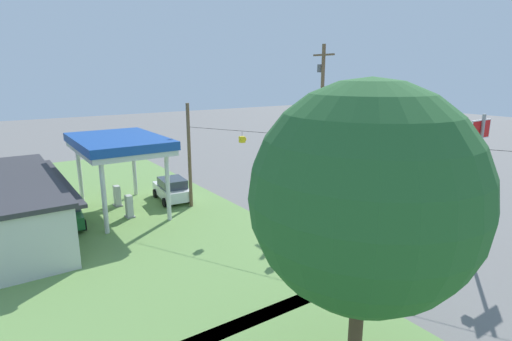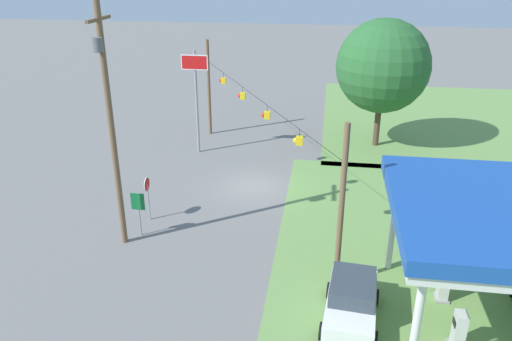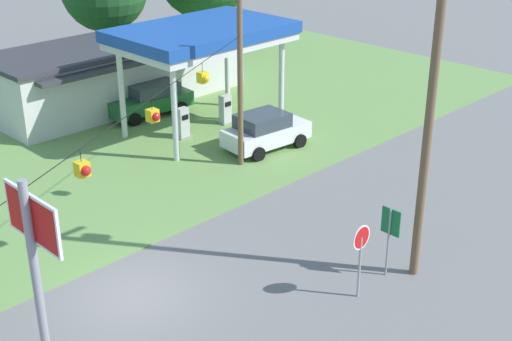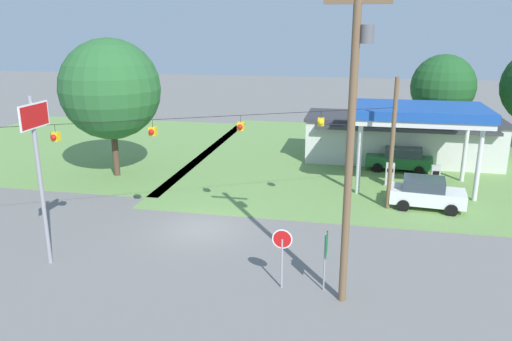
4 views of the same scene
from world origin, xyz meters
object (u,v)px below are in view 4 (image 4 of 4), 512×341
fuel_pump_far (435,178)px  car_at_pumps_rear (400,159)px  route_sign (326,251)px  car_at_pumps_front (426,193)px  stop_sign_roadside (282,246)px  gas_station_store (401,139)px  fuel_pump_near (390,175)px  utility_pole_main (352,135)px  tree_west_verge (110,89)px  gas_station_canopy (418,115)px  tree_behind_station (443,87)px  stop_sign_overhead (38,151)px

fuel_pump_far → car_at_pumps_rear: 4.26m
route_sign → car_at_pumps_front: bearing=64.5°
stop_sign_roadside → gas_station_store: bearing=-105.8°
fuel_pump_near → fuel_pump_far: same height
car_at_pumps_front → utility_pole_main: (-4.24, -11.04, 5.52)m
route_sign → tree_west_verge: bearing=139.9°
gas_station_canopy → gas_station_store: (-0.30, 6.72, -3.01)m
car_at_pumps_rear → gas_station_canopy: bearing=102.7°
gas_station_store → stop_sign_roadside: gas_station_store is taller
fuel_pump_near → tree_west_verge: bearing=-175.7°
gas_station_canopy → car_at_pumps_front: bearing=-83.8°
car_at_pumps_rear → tree_behind_station: tree_behind_station is taller
fuel_pump_near → utility_pole_main: utility_pole_main is taller
tree_west_verge → gas_station_canopy: bearing=4.0°
stop_sign_overhead → stop_sign_roadside: bearing=-0.6°
fuel_pump_far → car_at_pumps_front: size_ratio=0.36×
fuel_pump_near → stop_sign_overhead: bearing=-136.7°
gas_station_store → tree_west_verge: tree_west_verge is taller
car_at_pumps_rear → tree_behind_station: (3.85, 9.30, 4.14)m
gas_station_canopy → stop_sign_overhead: 21.85m
stop_sign_overhead → tree_behind_station: bearing=54.0°
fuel_pump_far → car_at_pumps_rear: size_ratio=0.33×
gas_station_canopy → fuel_pump_far: gas_station_canopy is taller
gas_station_store → route_sign: size_ratio=6.01×
stop_sign_overhead → route_sign: 12.43m
tree_behind_station → car_at_pumps_rear: bearing=-112.5°
route_sign → tree_behind_station: bearing=73.9°
car_at_pumps_front → gas_station_canopy: bearing=101.8°
stop_sign_roadside → tree_behind_station: bearing=-109.3°
car_at_pumps_front → stop_sign_overhead: 20.36m
car_at_pumps_front → stop_sign_overhead: bearing=-142.8°
stop_sign_roadside → stop_sign_overhead: 10.78m
car_at_pumps_rear → stop_sign_overhead: bearing=53.6°
fuel_pump_far → tree_west_verge: bearing=-176.2°
fuel_pump_near → fuel_pump_far: 2.81m
tree_behind_station → gas_station_canopy: bearing=-104.3°
stop_sign_overhead → utility_pole_main: size_ratio=0.63×
fuel_pump_far → stop_sign_roadside: bearing=-118.1°
car_at_pumps_rear → stop_sign_overhead: 24.53m
gas_station_canopy → stop_sign_overhead: (-16.54, -14.28, 0.32)m
fuel_pump_near → car_at_pumps_rear: bearing=76.7°
fuel_pump_far → route_sign: route_sign is taller
stop_sign_roadside → car_at_pumps_rear: bearing=-107.6°
utility_pole_main → tree_west_verge: utility_pole_main is taller
stop_sign_overhead → utility_pole_main: (12.71, -0.57, 1.36)m
tree_west_verge → route_sign: bearing=-40.1°
gas_station_canopy → tree_behind_station: 13.54m
car_at_pumps_front → stop_sign_overhead: size_ratio=0.58×
fuel_pump_near → stop_sign_roadside: bearing=-108.7°
gas_station_store → car_at_pumps_rear: 3.04m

